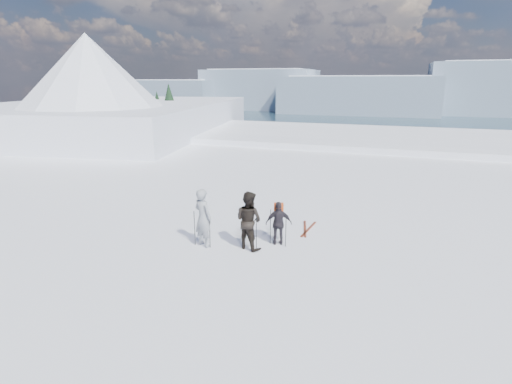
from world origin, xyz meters
TOP-DOWN VIEW (x-y plane):
  - lake_basin at (0.00, 30.00)m, footprint 820.00×820.00m
  - far_mountain_range at (29.60, 454.78)m, footprint 770.00×110.00m
  - near_ridge at (-26.56, 29.34)m, footprint 31.37×35.68m
  - skier_grey at (-3.66, 2.38)m, footprint 0.86×0.73m
  - skier_dark at (-2.14, 2.70)m, footprint 1.16×1.02m
  - skier_pack at (-1.28, 3.33)m, footprint 0.96×0.63m
  - backpack at (-1.36, 3.57)m, footprint 0.37×0.27m
  - ski_poles at (-2.35, 2.73)m, footprint 2.99×1.03m
  - skis_loose at (-0.66, 5.05)m, footprint 0.51×1.70m

SIDE VIEW (x-z plane):
  - far_mountain_range at x=29.60m, z-range -33.69..19.31m
  - lake_basin at x=0.00m, z-range -42.31..29.31m
  - near_ridge at x=-26.56m, z-range -16.29..9.33m
  - skis_loose at x=-0.66m, z-range 0.00..0.03m
  - ski_poles at x=-2.35m, z-range -0.03..1.23m
  - skier_pack at x=-1.28m, z-range 0.00..1.52m
  - skier_dark at x=-2.14m, z-range 0.00..1.98m
  - skier_grey at x=-3.66m, z-range 0.00..2.01m
  - backpack at x=-1.36m, z-range 1.52..1.99m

